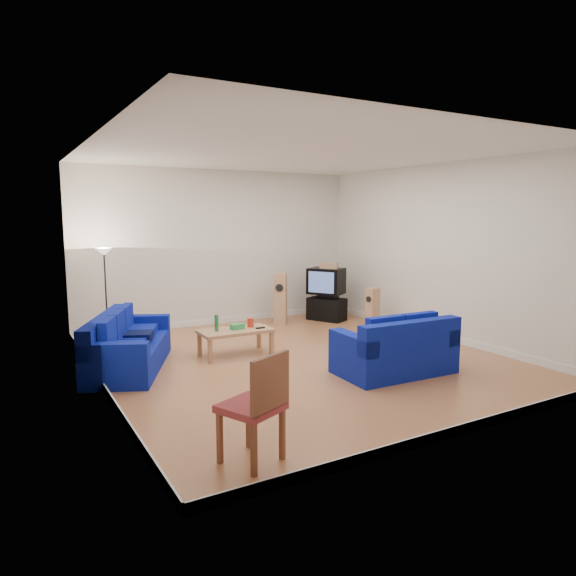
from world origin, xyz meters
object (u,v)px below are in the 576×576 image
sofa_three_seat (126,349)px  tv_stand (327,309)px  sofa_loveseat (396,352)px  coffee_table (236,333)px  television (326,281)px

sofa_three_seat → tv_stand: bearing=133.0°
sofa_three_seat → sofa_loveseat: 3.98m
sofa_loveseat → tv_stand: size_ratio=2.13×
coffee_table → tv_stand: (2.89, 1.63, -0.13)m
sofa_three_seat → tv_stand: 4.87m
sofa_three_seat → television: (4.63, 1.57, 0.56)m
sofa_loveseat → coffee_table: (-1.60, 2.07, 0.06)m
coffee_table → television: size_ratio=1.31×
tv_stand → coffee_table: bearing=-86.7°
coffee_table → tv_stand: 3.33m
coffee_table → tv_stand: size_ratio=1.49×
sofa_loveseat → television: size_ratio=1.88×
coffee_table → television: bearing=30.1°
sofa_three_seat → coffee_table: 1.73m
sofa_loveseat → television: 4.01m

